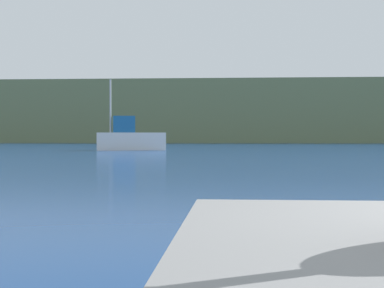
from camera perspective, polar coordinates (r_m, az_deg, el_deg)
The scene contains 2 objects.
hillside_backdrop at distance 83.23m, azimuth 5.64°, elevation 2.92°, with size 140.00×16.75×8.04m, color #6B7A51.
fishing_boat_white at distance 42.58m, azimuth -5.88°, elevation 0.60°, with size 4.92×2.35×4.91m.
Camera 1 is at (-2.12, -3.31, 1.13)m, focal length 56.90 mm.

